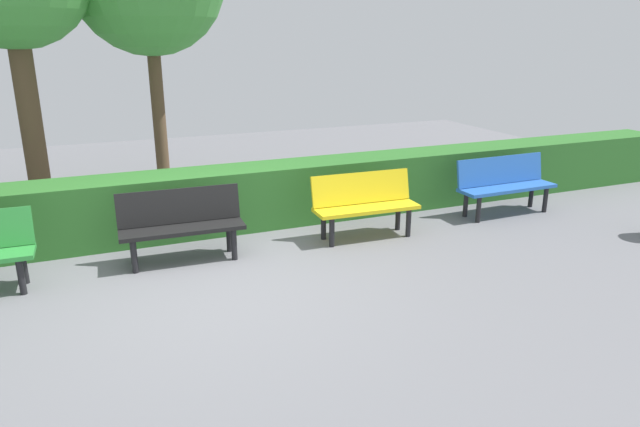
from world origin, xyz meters
The scene contains 5 objects.
ground_plane centered at (0.00, 0.00, 0.00)m, with size 19.28×19.28×0.00m, color slate.
bench_blue centered at (-4.72, -0.97, 0.48)m, with size 1.58×0.49×0.86m.
bench_yellow centered at (-2.28, -0.85, 0.48)m, with size 1.43×0.52×0.86m.
bench_black centered at (0.13, -0.95, 0.48)m, with size 1.48×0.52×0.86m.
hedge_row centered at (-1.09, -1.89, 0.43)m, with size 15.28×0.72×0.86m, color #2D6B28.
Camera 1 is at (1.10, 5.69, 2.64)m, focal length 32.09 mm.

